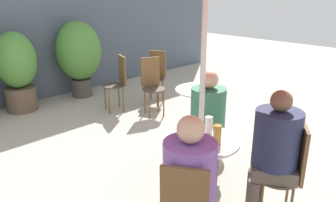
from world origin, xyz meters
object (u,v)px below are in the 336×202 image
(seated_person_2, at_px, (208,116))
(beer_glass_1, at_px, (209,125))
(potted_plant_2, at_px, (79,53))
(seated_person_0, at_px, (190,180))
(beer_glass_2, at_px, (186,125))
(bistro_chair_3, at_px, (152,81))
(beer_glass_3, at_px, (191,136))
(bistro_chair_5, at_px, (156,72))
(cafe_table_near, at_px, (200,158))
(seated_person_1, at_px, (274,148))
(cafe_table_far, at_px, (201,103))
(bistro_chair_4, at_px, (118,79))
(bistro_chair_2, at_px, (208,124))
(beer_glass_0, at_px, (217,134))
(bistro_chair_1, at_px, (290,167))
(potted_plant_1, at_px, (17,68))

(seated_person_2, xyz_separation_m, beer_glass_1, (-0.36, -0.30, 0.10))
(seated_person_2, height_order, potted_plant_2, potted_plant_2)
(seated_person_0, height_order, beer_glass_2, seated_person_0)
(bistro_chair_3, height_order, beer_glass_3, bistro_chair_3)
(bistro_chair_5, bearing_deg, beer_glass_3, -59.75)
(cafe_table_near, xyz_separation_m, seated_person_0, (-0.51, -0.33, 0.16))
(seated_person_1, distance_m, seated_person_2, 0.86)
(cafe_table_far, distance_m, seated_person_1, 1.67)
(cafe_table_far, xyz_separation_m, bistro_chair_4, (-0.08, 1.70, 0.01))
(cafe_table_near, distance_m, bistro_chair_2, 0.75)
(beer_glass_1, height_order, potted_plant_2, potted_plant_2)
(seated_person_1, xyz_separation_m, seated_person_2, (0.18, 0.84, -0.01))
(seated_person_0, relative_size, potted_plant_2, 0.84)
(seated_person_0, distance_m, beer_glass_1, 0.76)
(beer_glass_0, bearing_deg, beer_glass_1, 58.45)
(beer_glass_2, bearing_deg, seated_person_0, -135.50)
(bistro_chair_3, height_order, bistro_chair_5, same)
(cafe_table_near, distance_m, bistro_chair_5, 3.09)
(cafe_table_near, bearing_deg, seated_person_2, 33.14)
(bistro_chair_2, xyz_separation_m, potted_plant_2, (0.38, 3.34, 0.28))
(cafe_table_far, relative_size, beer_glass_2, 3.93)
(cafe_table_near, distance_m, seated_person_0, 0.63)
(beer_glass_1, distance_m, potted_plant_2, 3.82)
(cafe_table_near, height_order, bistro_chair_5, bistro_chair_5)
(bistro_chair_4, relative_size, beer_glass_0, 5.56)
(bistro_chair_1, height_order, seated_person_0, seated_person_0)
(bistro_chair_1, xyz_separation_m, beer_glass_3, (-0.56, 0.61, 0.27))
(bistro_chair_2, height_order, seated_person_0, seated_person_0)
(cafe_table_near, height_order, bistro_chair_4, bistro_chair_4)
(bistro_chair_3, relative_size, beer_glass_2, 5.01)
(beer_glass_0, bearing_deg, cafe_table_far, 44.59)
(beer_glass_3, bearing_deg, bistro_chair_4, 65.55)
(seated_person_1, height_order, beer_glass_0, seated_person_1)
(potted_plant_1, bearing_deg, cafe_table_near, -88.31)
(seated_person_1, distance_m, potted_plant_1, 4.31)
(cafe_table_far, relative_size, seated_person_2, 0.61)
(bistro_chair_5, xyz_separation_m, beer_glass_1, (-1.64, -2.49, 0.25))
(seated_person_0, xyz_separation_m, potted_plant_1, (0.40, 4.11, 0.03))
(beer_glass_0, bearing_deg, bistro_chair_5, 56.75)
(bistro_chair_4, height_order, beer_glass_1, bistro_chair_4)
(bistro_chair_2, distance_m, bistro_chair_4, 2.28)
(bistro_chair_3, relative_size, seated_person_1, 0.76)
(bistro_chair_3, distance_m, seated_person_0, 3.10)
(beer_glass_1, bearing_deg, bistro_chair_2, 38.11)
(bistro_chair_4, xyz_separation_m, seated_person_2, (-0.56, -2.32, 0.15))
(seated_person_0, distance_m, beer_glass_3, 0.49)
(seated_person_1, bearing_deg, bistro_chair_2, -141.13)
(cafe_table_far, xyz_separation_m, seated_person_1, (-0.81, -1.45, 0.17))
(bistro_chair_5, bearing_deg, seated_person_0, -61.29)
(bistro_chair_2, height_order, beer_glass_2, bistro_chair_2)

